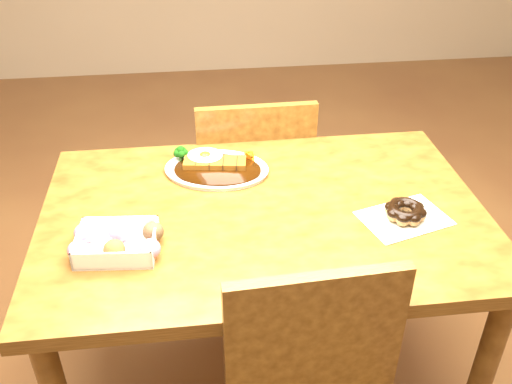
{
  "coord_description": "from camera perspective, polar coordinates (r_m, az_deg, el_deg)",
  "views": [
    {
      "loc": [
        -0.18,
        -1.25,
        1.64
      ],
      "look_at": [
        -0.02,
        0.0,
        0.81
      ],
      "focal_mm": 40.0,
      "sensor_mm": 36.0,
      "label": 1
    }
  ],
  "objects": [
    {
      "name": "donut_box",
      "position": [
        1.43,
        -13.75,
        -4.86
      ],
      "size": [
        0.23,
        0.16,
        0.05
      ],
      "rotation": [
        0.0,
        0.0,
        -0.09
      ],
      "color": "white",
      "rests_on": "table"
    },
    {
      "name": "table",
      "position": [
        1.61,
        0.76,
        -4.71
      ],
      "size": [
        1.2,
        0.8,
        0.75
      ],
      "color": "#4A290E",
      "rests_on": "ground"
    },
    {
      "name": "pon_de_ring",
      "position": [
        1.55,
        14.7,
        -1.93
      ],
      "size": [
        0.26,
        0.21,
        0.04
      ],
      "rotation": [
        0.0,
        0.0,
        0.29
      ],
      "color": "silver",
      "rests_on": "table"
    },
    {
      "name": "chair_far",
      "position": [
        2.14,
        -0.39,
        0.44
      ],
      "size": [
        0.43,
        0.43,
        0.87
      ],
      "rotation": [
        0.0,
        0.0,
        3.15
      ],
      "color": "#4A290E",
      "rests_on": "ground"
    },
    {
      "name": "katsu_curry_plate",
      "position": [
        1.71,
        -4.13,
        2.55
      ],
      "size": [
        0.34,
        0.28,
        0.06
      ],
      "rotation": [
        0.0,
        0.0,
        -0.21
      ],
      "color": "white",
      "rests_on": "table"
    }
  ]
}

